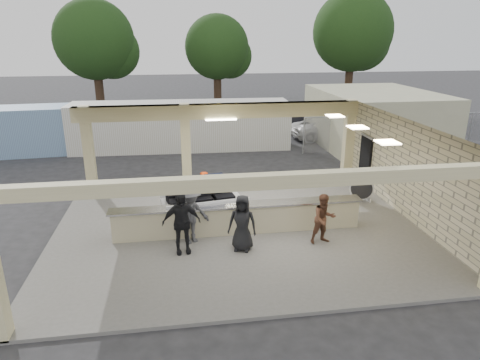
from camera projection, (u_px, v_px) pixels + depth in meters
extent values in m
plane|color=#28282A|center=(237.00, 228.00, 14.55)|extent=(120.00, 120.00, 0.00)
cube|color=#65635E|center=(237.00, 227.00, 14.53)|extent=(12.00, 10.00, 0.10)
cube|color=beige|center=(236.00, 127.00, 13.41)|extent=(12.00, 10.00, 0.02)
cube|color=beige|center=(407.00, 171.00, 14.83)|extent=(0.02, 10.00, 3.50)
cube|color=black|center=(365.00, 162.00, 18.01)|extent=(0.10, 0.95, 2.10)
cube|color=beige|center=(220.00, 111.00, 17.96)|extent=(12.00, 0.50, 0.60)
cube|color=beige|center=(269.00, 181.00, 8.93)|extent=(12.00, 0.30, 0.30)
cube|color=beige|center=(88.00, 148.00, 17.63)|extent=(0.40, 0.40, 3.50)
cube|color=beige|center=(186.00, 145.00, 18.20)|extent=(0.40, 0.40, 3.50)
cube|color=beige|center=(348.00, 138.00, 19.28)|extent=(0.40, 0.40, 3.50)
cube|color=white|center=(221.00, 120.00, 17.83)|extent=(1.30, 0.12, 0.06)
cube|color=#FFEABF|center=(335.00, 116.00, 15.37)|extent=(0.55, 0.55, 0.04)
cube|color=#FFEABF|center=(357.00, 127.00, 13.49)|extent=(0.55, 0.55, 0.04)
cube|color=#FFEABF|center=(387.00, 142.00, 11.62)|extent=(0.55, 0.55, 0.04)
cube|color=#C2B791|center=(239.00, 219.00, 13.90)|extent=(8.00, 0.50, 0.90)
cube|color=#B7B7BC|center=(239.00, 205.00, 13.74)|extent=(8.20, 0.58, 0.06)
cube|color=silver|center=(204.00, 204.00, 14.62)|extent=(2.98, 2.06, 0.13)
cylinder|color=black|center=(175.00, 227.00, 13.90)|extent=(0.20, 0.46, 0.44)
cylinder|color=black|center=(169.00, 213.00, 15.00)|extent=(0.20, 0.46, 0.44)
cylinder|color=black|center=(240.00, 218.00, 14.52)|extent=(0.20, 0.46, 0.44)
cylinder|color=black|center=(230.00, 205.00, 15.62)|extent=(0.20, 0.46, 0.44)
cube|color=silver|center=(198.00, 190.00, 15.29)|extent=(2.73, 0.48, 0.33)
cube|color=silver|center=(209.00, 206.00, 13.80)|extent=(2.73, 0.48, 0.33)
cube|color=black|center=(179.00, 204.00, 14.00)|extent=(0.70, 0.51, 0.29)
cube|color=black|center=(202.00, 202.00, 14.22)|extent=(0.70, 0.51, 0.29)
cube|color=black|center=(225.00, 199.00, 14.44)|extent=(0.70, 0.51, 0.29)
cube|color=black|center=(176.00, 197.00, 14.60)|extent=(0.70, 0.51, 0.29)
cube|color=black|center=(198.00, 195.00, 14.82)|extent=(0.70, 0.51, 0.29)
cube|color=black|center=(220.00, 193.00, 15.03)|extent=(0.70, 0.51, 0.29)
cube|color=black|center=(185.00, 194.00, 14.07)|extent=(0.70, 0.51, 0.29)
cube|color=black|center=(206.00, 189.00, 14.48)|extent=(0.70, 0.51, 0.29)
cube|color=black|center=(220.00, 186.00, 14.84)|extent=(0.70, 0.51, 0.29)
cube|color=black|center=(189.00, 188.00, 14.63)|extent=(0.70, 0.51, 0.29)
cube|color=black|center=(197.00, 182.00, 14.29)|extent=(0.70, 0.51, 0.29)
cube|color=black|center=(215.00, 179.00, 14.58)|extent=(0.70, 0.51, 0.29)
cylinder|color=silver|center=(362.00, 188.00, 16.46)|extent=(0.96, 0.64, 0.91)
cylinder|color=black|center=(362.00, 188.00, 16.46)|extent=(0.88, 0.64, 0.81)
cube|color=silver|center=(353.00, 198.00, 16.55)|extent=(0.06, 0.51, 0.30)
cube|color=silver|center=(368.00, 197.00, 16.64)|extent=(0.06, 0.51, 0.30)
imported|color=#FF430D|center=(203.00, 193.00, 15.17)|extent=(0.43, 0.63, 1.60)
imported|color=brown|center=(324.00, 219.00, 13.08)|extent=(0.81, 0.45, 1.59)
imported|color=black|center=(181.00, 223.00, 12.44)|extent=(1.16, 0.54, 1.91)
imported|color=#45464A|center=(191.00, 215.00, 13.06)|extent=(1.26, 0.89, 1.85)
imported|color=black|center=(242.00, 223.00, 12.63)|extent=(0.91, 0.60, 1.73)
imported|color=white|center=(328.00, 128.00, 26.82)|extent=(4.80, 2.73, 1.30)
imported|color=white|center=(397.00, 118.00, 29.55)|extent=(5.06, 2.84, 1.51)
imported|color=black|center=(318.00, 121.00, 28.70)|extent=(4.75, 3.30, 1.50)
cube|color=white|center=(181.00, 126.00, 24.31)|extent=(12.30, 2.85, 2.65)
cube|color=#80ABCD|center=(16.00, 131.00, 23.20)|extent=(9.97, 3.12, 2.55)
cylinder|color=gray|center=(304.00, 136.00, 23.35)|extent=(0.06, 0.06, 2.00)
cylinder|color=gray|center=(339.00, 134.00, 23.64)|extent=(0.06, 0.06, 2.00)
cylinder|color=gray|center=(373.00, 133.00, 23.92)|extent=(0.06, 0.06, 2.00)
cylinder|color=gray|center=(406.00, 132.00, 24.20)|extent=(0.06, 0.06, 2.00)
cylinder|color=gray|center=(439.00, 131.00, 24.48)|extent=(0.06, 0.06, 2.00)
cylinder|color=gray|center=(470.00, 130.00, 24.77)|extent=(0.06, 0.06, 2.00)
cube|color=gray|center=(406.00, 132.00, 24.20)|extent=(12.00, 0.02, 2.00)
cylinder|color=gray|center=(408.00, 115.00, 23.88)|extent=(12.00, 0.05, 0.05)
cylinder|color=#382619|center=(99.00, 86.00, 35.14)|extent=(0.70, 0.70, 4.50)
sphere|color=black|center=(94.00, 40.00, 33.98)|extent=(6.30, 6.30, 6.30)
sphere|color=black|center=(112.00, 51.00, 35.00)|extent=(4.50, 4.50, 4.50)
cylinder|color=#382619|center=(218.00, 84.00, 38.51)|extent=(0.70, 0.70, 4.00)
sphere|color=black|center=(217.00, 47.00, 37.48)|extent=(5.60, 5.60, 5.60)
sphere|color=black|center=(230.00, 56.00, 38.47)|extent=(4.00, 4.00, 4.00)
cylinder|color=#382619|center=(349.00, 78.00, 39.11)|extent=(0.70, 0.70, 5.00)
sphere|color=black|center=(353.00, 31.00, 37.82)|extent=(7.00, 7.00, 7.00)
sphere|color=black|center=(362.00, 43.00, 38.88)|extent=(5.00, 5.00, 5.00)
cube|color=#BDBC96|center=(374.00, 119.00, 24.73)|extent=(6.00, 8.00, 3.20)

